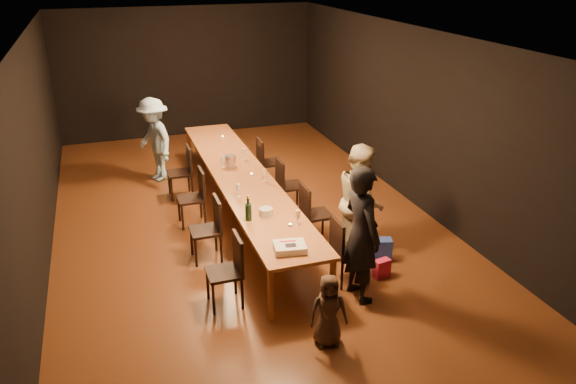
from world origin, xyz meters
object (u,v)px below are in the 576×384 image
object	(u,v)px
chair_right_0	(350,250)
chair_right_1	(317,214)
ice_bucket	(230,161)
plate_stack	(266,212)
chair_left_1	(205,230)
chair_right_2	(291,185)
man_blue	(155,140)
chair_left_2	(191,198)
table	(242,178)
chair_left_0	(224,272)
child	(329,310)
woman_birthday	(361,234)
champagne_bottle	(248,208)
birthday_cake	(290,247)
woman_tan	(360,200)
chair_left_3	(180,172)
chair_right_3	(270,162)

from	to	relation	value
chair_right_0	chair_right_1	distance (m)	1.20
ice_bucket	plate_stack	bearing A→B (deg)	-89.42
chair_left_1	chair_right_0	bearing A→B (deg)	-125.22
chair_right_2	ice_bucket	bearing A→B (deg)	-115.34
chair_right_0	man_blue	size ratio (longest dim) A/B	0.57
chair_right_0	chair_left_1	size ratio (longest dim) A/B	1.00
man_blue	chair_left_2	bearing A→B (deg)	-12.55
table	man_blue	world-z (taller)	man_blue
chair_left_0	chair_left_2	bearing A→B (deg)	0.00
table	child	world-z (taller)	child
chair_left_1	woman_birthday	bearing A→B (deg)	-133.37
chair_left_2	champagne_bottle	bearing A→B (deg)	-162.42
champagne_bottle	ice_bucket	distance (m)	2.11
woman_birthday	birthday_cake	size ratio (longest dim) A/B	4.19
chair_right_2	woman_tan	size ratio (longest dim) A/B	0.55
man_blue	ice_bucket	world-z (taller)	man_blue
chair_left_2	chair_right_2	bearing A→B (deg)	-90.00
chair_left_2	chair_left_3	xyz separation A→B (m)	(0.00, 1.20, 0.00)
chair_right_1	ice_bucket	xyz separation A→B (m)	(-0.93, 1.64, 0.39)
woman_tan	ice_bucket	size ratio (longest dim) A/B	8.02
chair_left_1	chair_left_2	world-z (taller)	same
child	chair_left_0	bearing A→B (deg)	140.05
chair_left_1	champagne_bottle	world-z (taller)	champagne_bottle
chair_right_0	champagne_bottle	distance (m)	1.47
champagne_bottle	woman_tan	bearing A→B (deg)	-2.31
chair_left_3	child	size ratio (longest dim) A/B	1.07
chair_left_2	woman_tan	xyz separation A→B (m)	(2.16, -1.72, 0.37)
birthday_cake	champagne_bottle	bearing A→B (deg)	114.24
child	woman_tan	bearing A→B (deg)	66.34
table	woman_tan	xyz separation A→B (m)	(1.31, -1.72, 0.14)
chair_left_0	plate_stack	xyz separation A→B (m)	(0.79, 0.81, 0.34)
chair_left_3	child	world-z (taller)	chair_left_3
chair_right_1	champagne_bottle	world-z (taller)	champagne_bottle
chair_left_0	champagne_bottle	distance (m)	1.02
chair_left_3	champagne_bottle	size ratio (longest dim) A/B	2.54
chair_left_3	chair_left_1	bearing A→B (deg)	-180.00
plate_stack	chair_left_1	bearing A→B (deg)	153.56
chair_right_2	chair_left_1	bearing A→B (deg)	-54.78
woman_tan	child	world-z (taller)	woman_tan
chair_left_2	chair_right_0	bearing A→B (deg)	-144.69
child	champagne_bottle	distance (m)	1.98
chair_left_2	man_blue	distance (m)	2.23
chair_right_1	chair_left_1	size ratio (longest dim) A/B	1.00
chair_right_3	woman_birthday	size ratio (longest dim) A/B	0.52
table	chair_right_2	xyz separation A→B (m)	(0.85, 0.00, -0.24)
chair_left_1	woman_birthday	size ratio (longest dim) A/B	0.52
ice_bucket	chair_right_2	bearing A→B (deg)	-25.34
plate_stack	ice_bucket	distance (m)	2.03
man_blue	ice_bucket	size ratio (longest dim) A/B	7.74
champagne_bottle	chair_left_3	bearing A→B (deg)	100.41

